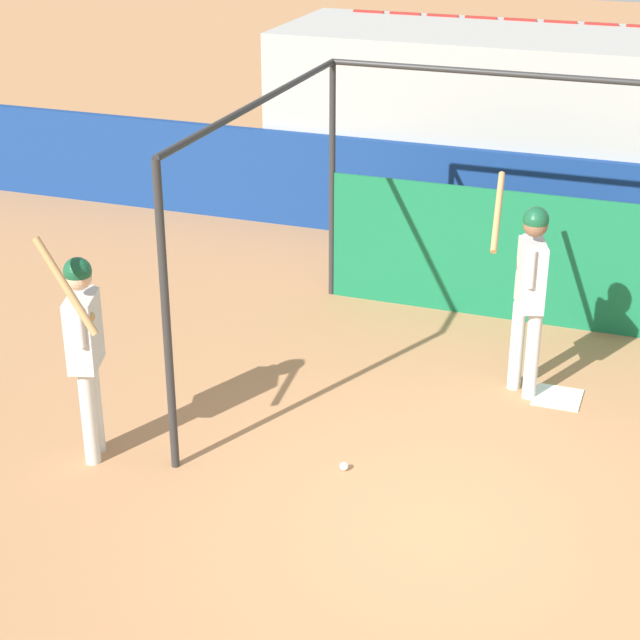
# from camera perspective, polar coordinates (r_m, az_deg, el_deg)

# --- Properties ---
(ground_plane) EXTENTS (60.00, 60.00, 0.00)m
(ground_plane) POSITION_cam_1_polar(r_m,az_deg,el_deg) (8.43, 6.36, -11.05)
(ground_plane) COLOR #A8754C
(outfield_wall) EXTENTS (24.00, 0.12, 1.29)m
(outfield_wall) POSITION_cam_1_polar(r_m,az_deg,el_deg) (13.70, 12.89, 5.82)
(outfield_wall) COLOR navy
(outfield_wall) RESTS_ON ground
(bleacher_section) EXTENTS (8.15, 2.40, 2.57)m
(bleacher_section) POSITION_cam_1_polar(r_m,az_deg,el_deg) (14.73, 13.82, 9.62)
(bleacher_section) COLOR #9E9E99
(bleacher_section) RESTS_ON ground
(batting_cage) EXTENTS (4.02, 4.06, 2.71)m
(batting_cage) POSITION_cam_1_polar(r_m,az_deg,el_deg) (11.00, 9.33, 4.55)
(batting_cage) COLOR #282828
(batting_cage) RESTS_ON ground
(home_plate) EXTENTS (0.44, 0.44, 0.02)m
(home_plate) POSITION_cam_1_polar(r_m,az_deg,el_deg) (10.42, 12.56, -4.04)
(home_plate) COLOR white
(home_plate) RESTS_ON ground
(player_batter) EXTENTS (0.62, 0.79, 2.01)m
(player_batter) POSITION_cam_1_polar(r_m,az_deg,el_deg) (9.99, 11.10, 2.00)
(player_batter) COLOR silver
(player_batter) RESTS_ON ground
(player_waiting) EXTENTS (0.55, 0.66, 2.10)m
(player_waiting) POSITION_cam_1_polar(r_m,az_deg,el_deg) (8.95, -12.46, -1.05)
(player_waiting) COLOR silver
(player_waiting) RESTS_ON ground
(baseball) EXTENTS (0.07, 0.07, 0.07)m
(baseball) POSITION_cam_1_polar(r_m,az_deg,el_deg) (9.07, 1.29, -7.81)
(baseball) COLOR white
(baseball) RESTS_ON ground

